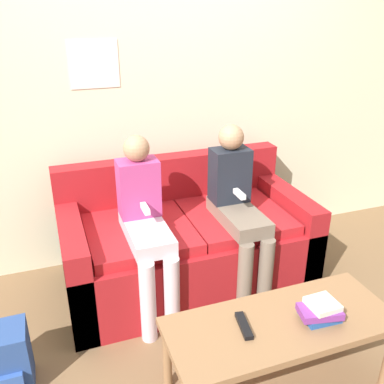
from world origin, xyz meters
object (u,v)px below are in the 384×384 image
at_px(coffee_table, 281,329).
at_px(couch, 185,244).
at_px(person_right, 238,205).
at_px(person_left, 145,222).
at_px(tv_remote, 244,326).
at_px(backpack, 3,361).

bearing_deg(coffee_table, couch, 97.02).
distance_m(coffee_table, person_right, 0.88).
xyz_separation_m(person_left, tv_remote, (0.25, -0.80, -0.19)).
relative_size(tv_remote, backpack, 0.51).
bearing_deg(person_right, person_left, -179.80).
distance_m(tv_remote, backpack, 1.19).
relative_size(couch, person_right, 1.45).
height_order(person_left, tv_remote, person_left).
bearing_deg(person_left, tv_remote, -72.39).
bearing_deg(tv_remote, person_right, 76.21).
bearing_deg(backpack, coffee_table, -19.76).
height_order(couch, person_left, person_left).
xyz_separation_m(couch, coffee_table, (0.13, -1.02, 0.08)).
xyz_separation_m(couch, person_right, (0.28, -0.20, 0.33)).
distance_m(couch, person_left, 0.49).
distance_m(person_left, tv_remote, 0.86).
height_order(person_right, backpack, person_right).
height_order(coffee_table, person_left, person_left).
distance_m(coffee_table, person_left, 0.96).
xyz_separation_m(person_right, tv_remote, (-0.34, -0.80, -0.19)).
bearing_deg(person_right, tv_remote, -113.10).
distance_m(couch, tv_remote, 1.01).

